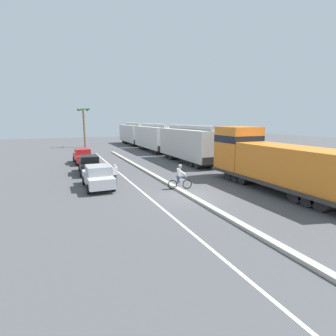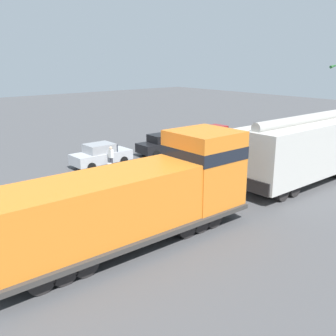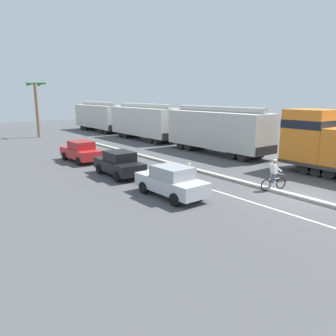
{
  "view_description": "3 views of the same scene",
  "coord_description": "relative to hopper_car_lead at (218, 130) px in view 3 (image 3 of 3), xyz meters",
  "views": [
    {
      "loc": [
        -7.45,
        -14.26,
        4.79
      ],
      "look_at": [
        -0.28,
        2.58,
        1.38
      ],
      "focal_mm": 28.0,
      "sensor_mm": 36.0,
      "label": 1
    },
    {
      "loc": [
        18.4,
        -9.3,
        7.35
      ],
      "look_at": [
        3.67,
        3.07,
        1.93
      ],
      "focal_mm": 42.0,
      "sensor_mm": 36.0,
      "label": 2
    },
    {
      "loc": [
        -15.0,
        -8.48,
        5.15
      ],
      "look_at": [
        -3.77,
        6.03,
        1.03
      ],
      "focal_mm": 35.0,
      "sensor_mm": 36.0,
      "label": 3
    }
  ],
  "objects": [
    {
      "name": "median_curb",
      "position": [
        -6.18,
        -5.72,
        -2.0
      ],
      "size": [
        0.36,
        36.0,
        0.16
      ],
      "primitive_type": "cube",
      "color": "#B2AD9E",
      "rests_on": "ground"
    },
    {
      "name": "ground_plane",
      "position": [
        -6.18,
        -11.72,
        -2.08
      ],
      "size": [
        120.0,
        120.0,
        0.0
      ],
      "primitive_type": "plane",
      "color": "#4C4C4F"
    },
    {
      "name": "hopper_car_trailing",
      "position": [
        0.0,
        23.2,
        0.0
      ],
      "size": [
        2.9,
        10.6,
        4.18
      ],
      "color": "beige",
      "rests_on": "ground"
    },
    {
      "name": "parked_car_silver",
      "position": [
        -11.14,
        -7.5,
        -1.26
      ],
      "size": [
        1.88,
        4.22,
        1.62
      ],
      "color": "#B7BABF",
      "rests_on": "ground"
    },
    {
      "name": "hopper_car_lead",
      "position": [
        0.0,
        0.0,
        0.0
      ],
      "size": [
        2.9,
        10.6,
        4.18
      ],
      "color": "beige",
      "rests_on": "ground"
    },
    {
      "name": "hopper_car_middle",
      "position": [
        0.0,
        11.6,
        0.0
      ],
      "size": [
        2.9,
        10.6,
        4.18
      ],
      "color": "silver",
      "rests_on": "ground"
    },
    {
      "name": "lane_stripe",
      "position": [
        -8.58,
        -5.72,
        -2.07
      ],
      "size": [
        0.14,
        36.0,
        0.01
      ],
      "primitive_type": "cube",
      "color": "silver",
      "rests_on": "ground"
    },
    {
      "name": "cyclist",
      "position": [
        -5.95,
        -10.0,
        -1.26
      ],
      "size": [
        1.67,
        0.58,
        1.71
      ],
      "color": "black",
      "rests_on": "ground"
    },
    {
      "name": "parked_car_red",
      "position": [
        -11.09,
        4.01,
        -1.26
      ],
      "size": [
        1.94,
        4.25,
        1.62
      ],
      "color": "red",
      "rests_on": "ground"
    },
    {
      "name": "parked_car_black",
      "position": [
        -11.06,
        -1.96,
        -1.26
      ],
      "size": [
        1.95,
        4.26,
        1.62
      ],
      "color": "black",
      "rests_on": "ground"
    },
    {
      "name": "palm_tree_near",
      "position": [
        -9.06,
        21.55,
        2.69
      ],
      "size": [
        2.31,
        2.32,
        6.82
      ],
      "color": "#846647",
      "rests_on": "ground"
    },
    {
      "name": "pedestrian_by_cars",
      "position": [
        -9.9,
        -7.45,
        -1.23
      ],
      "size": [
        0.34,
        0.22,
        1.62
      ],
      "color": "#33333D",
      "rests_on": "ground"
    }
  ]
}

